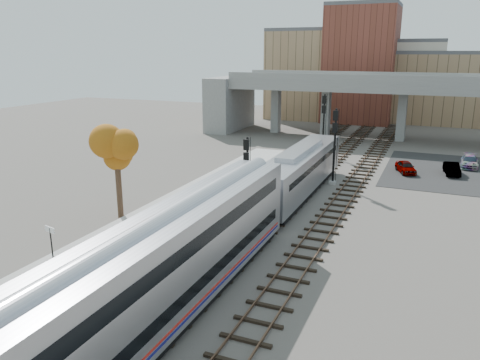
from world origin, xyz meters
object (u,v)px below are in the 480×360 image
Objects in this scene: coach at (163,271)px; signal_mast_near at (247,180)px; tree at (116,152)px; car_b at (452,169)px; signal_mast_mid at (334,147)px; car_a at (406,167)px; locomotive at (300,170)px; car_c at (469,161)px; signal_mast_far at (323,125)px.

coach is 15.42m from signal_mast_near.
tree is at bearing 134.36° from coach.
tree is 34.34m from car_b.
signal_mast_mid is 1.04× the size of tree.
car_a is at bearing -174.60° from car_b.
locomotive is 16.08m from tree.
car_a is (6.23, 7.26, -3.03)m from signal_mast_mid.
car_b is at bearing -110.74° from car_c.
car_b is at bearing 70.35° from coach.
coach reaches higher than car_a.
locomotive is at bearing 90.00° from coach.
signal_mast_far is 1.06× the size of tree.
tree is at bearing -142.26° from car_b.
locomotive is at bearing 74.01° from signal_mast_near.
car_b is at bearing 53.96° from signal_mast_near.
signal_mast_near is 12.74m from signal_mast_mid.
tree is (-11.05, -11.30, 2.95)m from locomotive.
signal_mast_far reaches higher than car_c.
car_c is at bearing 56.09° from signal_mast_near.
tree is at bearing -129.82° from car_c.
locomotive is 22.80m from car_c.
signal_mast_mid is (4.10, 12.05, 0.69)m from signal_mast_near.
signal_mast_mid is 0.98× the size of signal_mast_far.
coach is 3.34× the size of signal_mast_far.
car_a is at bearing -137.26° from car_c.
signal_mast_mid reaches higher than tree.
signal_mast_near is at bearing 97.83° from coach.
signal_mast_mid is (2.00, 27.32, 0.90)m from coach.
locomotive is 4.37× the size of car_c.
signal_mast_far is at bearing 130.05° from car_a.
signal_mast_near reaches higher than locomotive.
car_b reaches higher than car_a.
signal_mast_near is at bearing -133.99° from car_b.
signal_mast_mid is at bearing 71.21° from signal_mast_near.
signal_mast_far is 2.05× the size of car_a.
car_a is 4.62m from car_b.
car_c is (16.67, -0.13, -3.12)m from signal_mast_far.
tree reaches higher than car_a.
car_b is (14.83, 20.38, -2.34)m from signal_mast_near.
signal_mast_far is (-2.10, 40.21, 1.00)m from coach.
coach is at bearing -45.64° from tree.
signal_mast_mid reaches higher than car_a.
signal_mast_near reaches higher than car_b.
car_b is (4.50, 1.07, 0.00)m from car_a.
signal_mast_mid is at bearing 67.03° from locomotive.
signal_mast_near reaches higher than coach.
signal_mast_near is 24.94m from signal_mast_far.
signal_mast_mid is 10.04m from car_a.
tree is (-8.95, -3.98, 2.23)m from signal_mast_near.
tree is 38.79m from car_c.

